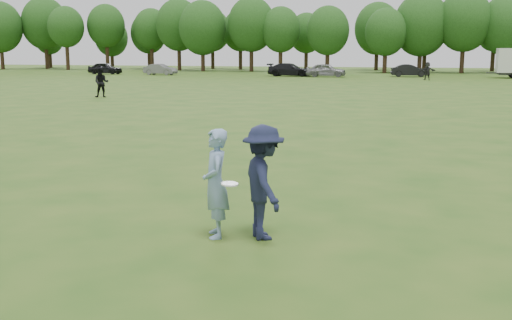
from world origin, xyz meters
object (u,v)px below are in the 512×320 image
(player_far_a, at_px, (101,82))
(car_a, at_px, (105,68))
(thrower, at_px, (216,184))
(car_b, at_px, (160,69))
(car_f, at_px, (410,71))
(car_d, at_px, (290,70))
(defender, at_px, (264,182))
(player_far_d, at_px, (427,71))
(car_e, at_px, (326,70))

(player_far_a, distance_m, car_a, 39.00)
(thrower, xyz_separation_m, car_b, (-27.74, 59.26, -0.22))
(player_far_a, bearing_deg, car_f, 44.22)
(car_a, height_order, car_b, car_a)
(player_far_a, height_order, car_d, player_far_a)
(defender, bearing_deg, car_a, 0.56)
(car_f, bearing_deg, thrower, 171.97)
(car_a, relative_size, car_f, 1.00)
(player_far_d, relative_size, car_d, 0.35)
(car_a, bearing_deg, defender, -149.47)
(player_far_d, relative_size, car_a, 0.43)
(defender, height_order, car_a, defender)
(thrower, distance_m, car_f, 61.84)
(car_e, bearing_deg, player_far_d, -115.08)
(car_b, distance_m, car_d, 16.09)
(car_a, bearing_deg, player_far_a, -151.81)
(car_a, distance_m, car_d, 23.89)
(thrower, distance_m, defender, 0.77)
(player_far_d, distance_m, car_f, 7.22)
(car_b, bearing_deg, car_d, -84.47)
(thrower, bearing_deg, player_far_d, 152.06)
(player_far_d, bearing_deg, player_far_a, -114.50)
(car_a, xyz_separation_m, car_e, (28.21, -0.70, 0.04))
(thrower, relative_size, car_d, 0.34)
(thrower, xyz_separation_m, player_far_d, (3.65, 54.83, 0.02))
(car_a, distance_m, car_b, 7.83)
(thrower, bearing_deg, car_e, 162.95)
(car_d, height_order, car_e, car_e)
(player_far_a, bearing_deg, player_far_d, 36.43)
(car_b, xyz_separation_m, car_e, (20.40, -0.18, 0.09))
(car_b, xyz_separation_m, car_f, (29.55, 2.55, 0.03))
(car_a, height_order, car_d, car_d)
(player_far_a, xyz_separation_m, car_e, (9.32, 33.41, -0.19))
(defender, distance_m, car_e, 59.50)
(defender, xyz_separation_m, player_far_d, (2.89, 54.70, -0.01))
(player_far_d, xyz_separation_m, car_b, (-31.39, 4.43, -0.24))
(car_b, relative_size, car_f, 0.95)
(player_far_d, bearing_deg, car_a, -176.84)
(defender, height_order, car_d, defender)
(thrower, xyz_separation_m, player_far_a, (-16.66, 25.67, 0.07))
(defender, relative_size, car_b, 0.45)
(car_b, height_order, car_f, car_f)
(thrower, xyz_separation_m, car_d, (-11.66, 59.80, -0.14))
(thrower, distance_m, player_far_d, 54.95)
(car_a, distance_m, car_f, 37.42)
(player_far_a, bearing_deg, car_d, 62.97)
(defender, height_order, player_far_d, defender)
(thrower, relative_size, player_far_d, 0.97)
(player_far_d, bearing_deg, car_e, 169.22)
(player_far_d, xyz_separation_m, car_a, (-39.20, 4.95, -0.18))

